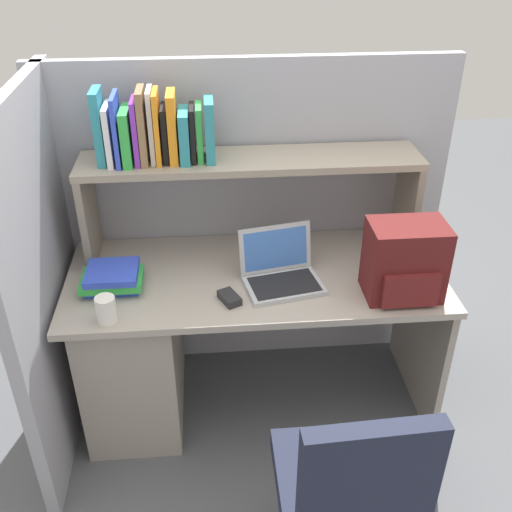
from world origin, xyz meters
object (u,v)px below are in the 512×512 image
Objects in this scene: computer_mouse at (229,298)px; office_chair at (346,509)px; paper_cup at (106,309)px; laptop at (280,271)px; backpack at (405,262)px.

computer_mouse is 0.88m from office_chair.
paper_cup is 0.11× the size of office_chair.
paper_cup is at bearing -163.05° from laptop.
paper_cup is 1.11m from office_chair.
computer_mouse is at bearing -150.82° from laptop.
computer_mouse is 0.11× the size of office_chair.
laptop reaches higher than paper_cup.
backpack is 3.00× the size of computer_mouse.
office_chair is (-0.35, -0.73, -0.49)m from backpack.
laptop is 0.95m from office_chair.
paper_cup is (-0.69, -0.21, 0.00)m from laptop.
paper_cup is (-1.16, -0.08, -0.10)m from backpack.
laptop reaches higher than office_chair.
backpack is 0.34× the size of office_chair.
paper_cup is (-0.47, -0.09, 0.04)m from computer_mouse.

